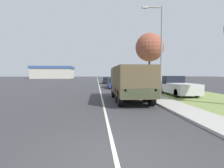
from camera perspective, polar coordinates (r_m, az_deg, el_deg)
The scene contains 11 objects.
ground_plane at distance 44.21m, azimuth -4.51°, elevation 0.62°, with size 180.00×180.00×0.00m, color #38383A.
lane_centre_stripe at distance 44.21m, azimuth -4.51°, elevation 0.62°, with size 0.12×120.00×0.00m.
sidewalk_right at distance 44.48m, azimuth 1.29°, elevation 0.72°, with size 1.80×120.00×0.12m.
grass_strip_right at distance 45.18m, azimuth 6.85°, elevation 0.68°, with size 7.00×120.00×0.02m.
military_truck at distance 13.46m, azimuth 5.86°, elevation 0.96°, with size 2.39×6.67×2.64m.
car_nearest_ahead at distance 25.48m, azimuth 0.74°, elevation 0.14°, with size 1.83×4.42×1.49m.
car_second_ahead at distance 37.53m, azimuth -1.62°, elevation 1.11°, with size 1.94×4.12×1.39m.
pickup_truck at distance 18.58m, azimuth 20.27°, elevation -0.63°, with size 2.09×5.29×1.86m.
lamp_post at distance 14.80m, azimuth 15.14°, elevation 12.51°, with size 1.69×0.24×7.37m.
tree_mid_right at distance 25.69m, azimuth 12.16°, elevation 11.58°, with size 3.97×3.97×7.79m.
building_distant at distance 83.88m, azimuth -18.60°, elevation 3.64°, with size 17.72×12.32×5.48m.
Camera 1 is at (-0.47, -4.15, 2.10)m, focal length 28.00 mm.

